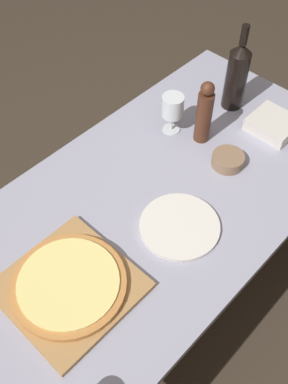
{
  "coord_description": "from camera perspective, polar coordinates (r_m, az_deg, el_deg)",
  "views": [
    {
      "loc": [
        0.61,
        -0.64,
        1.91
      ],
      "look_at": [
        -0.01,
        0.01,
        0.8
      ],
      "focal_mm": 42.0,
      "sensor_mm": 36.0,
      "label": 1
    }
  ],
  "objects": [
    {
      "name": "pizza",
      "position": [
        1.3,
        -9.54,
        -11.41
      ],
      "size": [
        0.33,
        0.33,
        0.02
      ],
      "color": "#BC7A3D",
      "rests_on": "cutting_board"
    },
    {
      "name": "dining_table",
      "position": [
        1.54,
        0.01,
        -3.88
      ],
      "size": [
        0.81,
        1.68,
        0.74
      ],
      "color": "#9393A8",
      "rests_on": "ground_plane"
    },
    {
      "name": "pepper_mill",
      "position": [
        1.61,
        7.66,
        9.87
      ],
      "size": [
        0.06,
        0.06,
        0.25
      ],
      "color": "#4C2819",
      "rests_on": "dining_table"
    },
    {
      "name": "cutting_board",
      "position": [
        1.32,
        -9.43,
        -11.82
      ],
      "size": [
        0.35,
        0.35,
        0.02
      ],
      "color": "#A87A47",
      "rests_on": "dining_table"
    },
    {
      "name": "small_bowl",
      "position": [
        1.6,
        10.6,
        4.02
      ],
      "size": [
        0.11,
        0.11,
        0.04
      ],
      "color": "#84664C",
      "rests_on": "dining_table"
    },
    {
      "name": "ground_plane",
      "position": [
        2.11,
        0.01,
        -14.13
      ],
      "size": [
        12.0,
        12.0,
        0.0
      ],
      "primitive_type": "plane",
      "color": "#382D23"
    },
    {
      "name": "dinner_plate",
      "position": [
        1.42,
        4.54,
        -4.34
      ],
      "size": [
        0.25,
        0.25,
        0.01
      ],
      "color": "silver",
      "rests_on": "dining_table"
    },
    {
      "name": "wine_bottle",
      "position": [
        1.77,
        11.69,
        14.32
      ],
      "size": [
        0.08,
        0.08,
        0.35
      ],
      "color": "black",
      "rests_on": "dining_table"
    },
    {
      "name": "food_container",
      "position": [
        1.76,
        16.09,
        8.25
      ],
      "size": [
        0.17,
        0.15,
        0.05
      ],
      "color": "beige",
      "rests_on": "dining_table"
    },
    {
      "name": "wine_glass",
      "position": [
        1.64,
        3.66,
        10.71
      ],
      "size": [
        0.08,
        0.08,
        0.16
      ],
      "color": "silver",
      "rests_on": "dining_table"
    }
  ]
}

